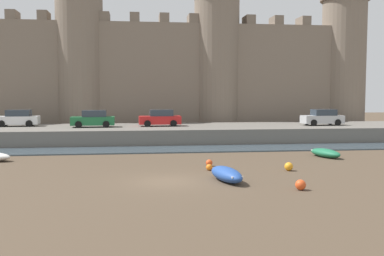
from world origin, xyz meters
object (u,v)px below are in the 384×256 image
Objects in this scene: mooring_buoy_near_channel at (301,185)px; mooring_buoy_off_centre at (209,163)px; mooring_buoy_mid_mud at (289,167)px; car_quay_centre_west at (18,118)px; car_quay_east at (93,119)px; car_quay_centre_east at (160,118)px; car_quay_west at (323,118)px; mooring_buoy_near_shore at (209,167)px; rowboat_near_channel_left at (226,174)px; rowboat_foreground_left at (325,153)px.

mooring_buoy_off_centre is (-3.22, 7.64, -0.04)m from mooring_buoy_near_channel.
mooring_buoy_mid_mud is 28.78m from car_quay_centre_west.
car_quay_centre_east is (6.45, 0.55, 0.00)m from car_quay_east.
mooring_buoy_off_centre is 0.84× the size of mooring_buoy_mid_mud.
mooring_buoy_mid_mud is (1.28, 5.33, -0.00)m from mooring_buoy_near_channel.
car_quay_east is 1.00× the size of car_quay_west.
mooring_buoy_off_centre is 1.11× the size of mooring_buoy_near_shore.
rowboat_near_channel_left is at bearing -147.96° from mooring_buoy_mid_mud.
car_quay_west is at bearing 61.03° from mooring_buoy_mid_mud.
mooring_buoy_off_centre is 17.92m from car_quay_east.
mooring_buoy_off_centre is (-0.09, 5.07, -0.18)m from rowboat_near_channel_left.
car_quay_centre_east is (-6.74, 18.40, 1.96)m from mooring_buoy_mid_mud.
car_quay_east is at bearing 119.21° from mooring_buoy_off_centre.
car_quay_centre_west is (-15.91, 19.21, 2.03)m from mooring_buoy_near_shore.
car_quay_centre_west is 14.02m from car_quay_centre_east.
mooring_buoy_off_centre reaches higher than mooring_buoy_near_shore.
car_quay_west is at bearing 55.17° from rowboat_near_channel_left.
mooring_buoy_mid_mud reaches higher than mooring_buoy_off_centre.
car_quay_centre_west is 7.77m from car_quay_east.
car_quay_centre_east reaches higher than rowboat_near_channel_left.
rowboat_near_channel_left is 3.50m from mooring_buoy_near_shore.
mooring_buoy_near_channel is 0.12× the size of car_quay_west.
mooring_buoy_near_channel is 1.01× the size of mooring_buoy_mid_mud.
mooring_buoy_near_channel is (3.13, -2.57, -0.14)m from rowboat_near_channel_left.
car_quay_east and car_quay_centre_east have the same top height.
rowboat_near_channel_left reaches higher than mooring_buoy_near_channel.
mooring_buoy_near_channel is 8.29m from mooring_buoy_off_centre.
car_quay_west is (5.08, 12.30, 1.89)m from rowboat_foreground_left.
rowboat_near_channel_left reaches higher than mooring_buoy_mid_mud.
mooring_buoy_near_channel is 26.13m from car_quay_east.
rowboat_near_channel_left is 5.07m from mooring_buoy_off_centre.
mooring_buoy_mid_mud is at bearing -43.93° from car_quay_centre_west.
rowboat_foreground_left is at bearing -35.32° from car_quay_east.
mooring_buoy_off_centre is at bearing 152.83° from mooring_buoy_mid_mud.
rowboat_near_channel_left is 4.05m from mooring_buoy_near_channel.
mooring_buoy_near_shore is 22.27m from car_quay_west.
rowboat_near_channel_left is 24.78m from car_quay_west.
car_quay_centre_east is at bearing 110.12° from mooring_buoy_mid_mud.
mooring_buoy_off_centre is at bearing 91.01° from rowboat_near_channel_left.
car_quay_east is (-8.78, 20.61, 1.82)m from rowboat_near_channel_left.
car_quay_east is at bearing 144.68° from rowboat_foreground_left.
car_quay_centre_east is at bearing 102.95° from mooring_buoy_near_channel.
rowboat_foreground_left is 0.76× the size of car_quay_centre_east.
car_quay_centre_east is at bearing 4.91° from car_quay_east.
rowboat_near_channel_left is at bearing 140.59° from mooring_buoy_near_channel.
mooring_buoy_mid_mud is 0.12× the size of car_quay_centre_west.
car_quay_west is at bearing 46.97° from mooring_buoy_off_centre.
rowboat_foreground_left is 29.32m from car_quay_centre_west.
car_quay_east is 1.00× the size of car_quay_centre_east.
mooring_buoy_off_centre is 0.10× the size of car_quay_centre_east.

